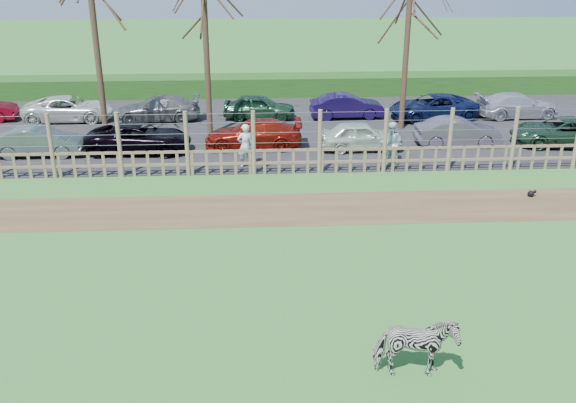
{
  "coord_description": "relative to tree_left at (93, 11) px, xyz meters",
  "views": [
    {
      "loc": [
        0.05,
        -15.18,
        8.36
      ],
      "look_at": [
        1.0,
        2.5,
        1.1
      ],
      "focal_mm": 40.0,
      "sensor_mm": 36.0,
      "label": 1
    }
  ],
  "objects": [
    {
      "name": "tree_mid",
      "position": [
        4.5,
        1.0,
        -0.75
      ],
      "size": [
        4.8,
        4.8,
        6.83
      ],
      "color": "#3D2B1E",
      "rests_on": "ground"
    },
    {
      "name": "dirt_strip",
      "position": [
        6.5,
        -8.0,
        -5.61
      ],
      "size": [
        34.0,
        2.8,
        0.01
      ],
      "primitive_type": "cube",
      "color": "brown",
      "rests_on": "ground"
    },
    {
      "name": "hedge",
      "position": [
        6.5,
        9.0,
        -5.07
      ],
      "size": [
        46.0,
        2.0,
        1.1
      ],
      "primitive_type": "cube",
      "color": "#1E4716",
      "rests_on": "ground"
    },
    {
      "name": "car_5",
      "position": [
        15.33,
        -1.36,
        -4.98
      ],
      "size": [
        3.64,
        1.27,
        1.2
      ],
      "primitive_type": "imported",
      "rotation": [
        0.0,
        0.0,
        1.57
      ],
      "color": "#5C5866",
      "rests_on": "asphalt"
    },
    {
      "name": "ground",
      "position": [
        6.5,
        -12.5,
        -5.62
      ],
      "size": [
        120.0,
        120.0,
        0.0
      ],
      "primitive_type": "plane",
      "color": "#559540",
      "rests_on": "ground"
    },
    {
      "name": "car_4",
      "position": [
        11.05,
        -1.74,
        -4.98
      ],
      "size": [
        3.54,
        1.46,
        1.2
      ],
      "primitive_type": "imported",
      "rotation": [
        0.0,
        0.0,
        1.58
      ],
      "color": "silver",
      "rests_on": "asphalt"
    },
    {
      "name": "zebra",
      "position": [
        9.71,
        -16.95,
        -4.92
      ],
      "size": [
        1.68,
        0.81,
        1.4
      ],
      "primitive_type": "imported",
      "rotation": [
        0.0,
        0.0,
        1.54
      ],
      "color": "gray",
      "rests_on": "ground"
    },
    {
      "name": "car_8",
      "position": [
        -2.56,
        3.68,
        -4.98
      ],
      "size": [
        4.4,
        2.18,
        1.2
      ],
      "primitive_type": "imported",
      "rotation": [
        0.0,
        0.0,
        1.62
      ],
      "color": "silver",
      "rests_on": "asphalt"
    },
    {
      "name": "car_11",
      "position": [
        11.17,
        3.51,
        -4.98
      ],
      "size": [
        3.7,
        1.45,
        1.2
      ],
      "primitive_type": "imported",
      "rotation": [
        0.0,
        0.0,
        1.62
      ],
      "color": "#1B0E43",
      "rests_on": "asphalt"
    },
    {
      "name": "visitor_a",
      "position": [
        6.17,
        -3.68,
        -4.71
      ],
      "size": [
        0.72,
        0.57,
        1.72
      ],
      "primitive_type": "imported",
      "rotation": [
        0.0,
        0.0,
        3.43
      ],
      "color": "silver",
      "rests_on": "asphalt"
    },
    {
      "name": "car_3",
      "position": [
        6.49,
        -1.21,
        -4.98
      ],
      "size": [
        4.15,
        1.72,
        1.2
      ],
      "primitive_type": "imported",
      "rotation": [
        0.0,
        0.0,
        4.7
      ],
      "color": "maroon",
      "rests_on": "asphalt"
    },
    {
      "name": "car_6",
      "position": [
        19.85,
        -1.57,
        -4.98
      ],
      "size": [
        4.52,
        2.47,
        1.2
      ],
      "primitive_type": "imported",
      "rotation": [
        0.0,
        0.0,
        4.6
      ],
      "color": "#22452D",
      "rests_on": "asphalt"
    },
    {
      "name": "fence",
      "position": [
        6.5,
        -4.5,
        -4.81
      ],
      "size": [
        30.16,
        0.16,
        2.5
      ],
      "color": "brown",
      "rests_on": "ground"
    },
    {
      "name": "asphalt",
      "position": [
        6.5,
        2.0,
        -5.6
      ],
      "size": [
        44.0,
        13.0,
        0.04
      ],
      "primitive_type": "cube",
      "color": "#232326",
      "rests_on": "ground"
    },
    {
      "name": "tree_right",
      "position": [
        13.5,
        1.5,
        -0.37
      ],
      "size": [
        4.8,
        4.8,
        7.35
      ],
      "color": "#3D2B1E",
      "rests_on": "ground"
    },
    {
      "name": "visitor_b",
      "position": [
        11.88,
        -3.69,
        -4.71
      ],
      "size": [
        0.92,
        0.76,
        1.72
      ],
      "primitive_type": "imported",
      "rotation": [
        0.0,
        0.0,
        3.28
      ],
      "color": "silver",
      "rests_on": "asphalt"
    },
    {
      "name": "car_1",
      "position": [
        -2.33,
        -1.81,
        -4.98
      ],
      "size": [
        3.66,
        1.32,
        1.2
      ],
      "primitive_type": "imported",
      "rotation": [
        0.0,
        0.0,
        1.59
      ],
      "color": "#566763",
      "rests_on": "asphalt"
    },
    {
      "name": "car_2",
      "position": [
        1.7,
        -1.54,
        -4.98
      ],
      "size": [
        4.41,
        2.21,
        1.2
      ],
      "primitive_type": "imported",
      "rotation": [
        0.0,
        0.0,
        1.52
      ],
      "color": "black",
      "rests_on": "asphalt"
    },
    {
      "name": "crow",
      "position": [
        16.16,
        -7.34,
        -5.49
      ],
      "size": [
        0.3,
        0.23,
        0.25
      ],
      "color": "black",
      "rests_on": "ground"
    },
    {
      "name": "tree_left",
      "position": [
        0.0,
        0.0,
        0.0
      ],
      "size": [
        4.8,
        4.8,
        7.88
      ],
      "color": "#3D2B1E",
      "rests_on": "ground"
    },
    {
      "name": "car_9",
      "position": [
        1.8,
        3.48,
        -4.98
      ],
      "size": [
        4.2,
        1.84,
        1.2
      ],
      "primitive_type": "imported",
      "rotation": [
        0.0,
        0.0,
        4.75
      ],
      "color": "slate",
      "rests_on": "asphalt"
    },
    {
      "name": "car_10",
      "position": [
        6.8,
        3.58,
        -4.98
      ],
      "size": [
        3.64,
        1.73,
        1.2
      ],
      "primitive_type": "imported",
      "rotation": [
        0.0,
        0.0,
        1.48
      ],
      "color": "#214A2F",
      "rests_on": "asphalt"
    },
    {
      "name": "car_12",
      "position": [
        15.42,
        3.13,
        -4.98
      ],
      "size": [
        4.55,
        2.55,
        1.2
      ],
      "primitive_type": "imported",
      "rotation": [
        0.0,
        0.0,
        4.85
      ],
      "color": "#121C4B",
      "rests_on": "asphalt"
    },
    {
      "name": "car_13",
      "position": [
        19.74,
        3.22,
        -4.98
      ],
      "size": [
        4.24,
        1.97,
        1.2
      ],
      "primitive_type": "imported",
      "rotation": [
        0.0,
        0.0,
        1.64
      ],
      "color": "#B8B6C4",
      "rests_on": "asphalt"
    }
  ]
}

